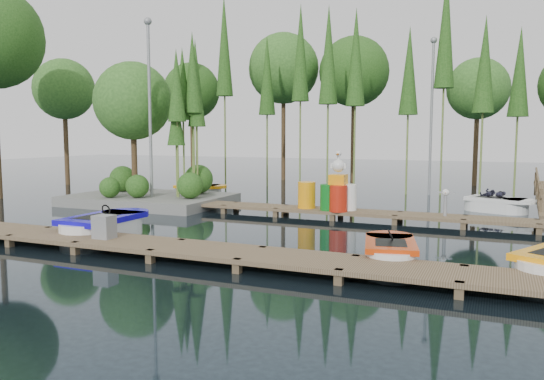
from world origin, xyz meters
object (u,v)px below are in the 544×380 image
at_px(utility_cabinet, 104,227).
at_px(island, 146,126).
at_px(yellow_barrel, 307,195).
at_px(boat_yellow_far, 199,190).
at_px(boat_red, 390,253).
at_px(drum_cluster, 338,193).
at_px(boat_blue, 104,227).

bearing_deg(utility_cabinet, island, 119.96).
bearing_deg(yellow_barrel, boat_yellow_far, 150.11).
xyz_separation_m(boat_red, drum_cluster, (-2.75, 5.37, 0.65)).
xyz_separation_m(boat_blue, boat_yellow_far, (-2.75, 9.52, -0.02)).
distance_m(boat_blue, yellow_barrel, 6.91).
bearing_deg(island, utility_cabinet, -60.04).
height_order(boat_blue, utility_cabinet, boat_blue).
height_order(boat_red, utility_cabinet, utility_cabinet).
height_order(island, utility_cabinet, island).
xyz_separation_m(boat_yellow_far, utility_cabinet, (3.88, -10.81, 0.32)).
bearing_deg(island, drum_cluster, -6.41).
relative_size(boat_yellow_far, utility_cabinet, 4.68).
bearing_deg(yellow_barrel, island, 173.77).
relative_size(boat_red, yellow_barrel, 2.83).
relative_size(boat_yellow_far, drum_cluster, 1.33).
bearing_deg(yellow_barrel, boat_blue, -124.16).
xyz_separation_m(island, utility_cabinet, (4.49, -7.79, -2.60)).
bearing_deg(yellow_barrel, utility_cabinet, -111.42).
bearing_deg(drum_cluster, boat_blue, -132.24).
height_order(island, drum_cluster, island).
bearing_deg(boat_yellow_far, boat_red, -31.92).
bearing_deg(boat_yellow_far, drum_cluster, -17.37).
relative_size(island, utility_cabinet, 11.90).
height_order(boat_blue, boat_red, boat_blue).
bearing_deg(boat_red, island, 137.83).
xyz_separation_m(boat_red, yellow_barrel, (-3.92, 5.52, 0.52)).
relative_size(boat_red, boat_yellow_far, 0.96).
xyz_separation_m(island, drum_cluster, (8.41, -0.94, -2.30)).
xyz_separation_m(utility_cabinet, yellow_barrel, (2.75, 7.00, 0.17)).
height_order(boat_red, drum_cluster, drum_cluster).
bearing_deg(boat_blue, utility_cabinet, -48.13).
bearing_deg(utility_cabinet, boat_blue, 131.12).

